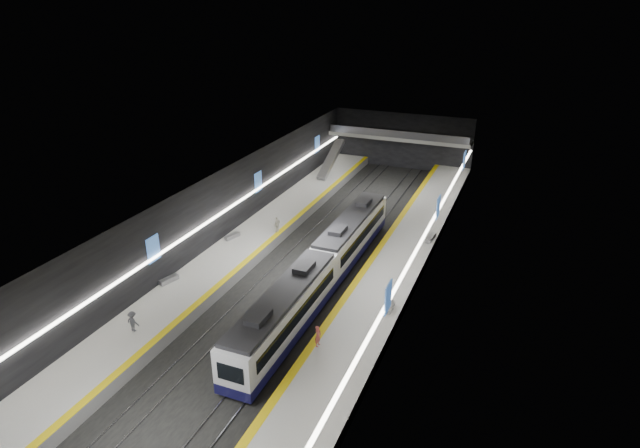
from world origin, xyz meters
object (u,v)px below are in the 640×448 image
at_px(bench_right_near, 390,307).
at_px(passenger_left_b, 133,322).
at_px(bench_left_near, 169,280).
at_px(bench_left_far, 232,236).
at_px(train, 322,268).
at_px(passenger_right_a, 318,336).
at_px(bench_right_far, 430,238).
at_px(escalator, 331,159).
at_px(passenger_left_a, 277,224).

relative_size(bench_right_near, passenger_left_b, 1.02).
distance_m(bench_left_near, bench_left_far, 9.74).
xyz_separation_m(train, passenger_right_a, (3.21, -8.70, -0.40)).
xyz_separation_m(train, bench_left_near, (-12.00, -5.29, -0.98)).
height_order(bench_left_near, passenger_left_b, passenger_left_b).
xyz_separation_m(bench_left_far, passenger_left_b, (1.61, -16.61, 0.59)).
xyz_separation_m(bench_left_far, bench_right_far, (18.56, 7.08, 0.02)).
distance_m(escalator, bench_left_far, 23.49).
distance_m(bench_left_far, bench_right_near, 19.39).
xyz_separation_m(bench_left_far, bench_right_near, (18.19, -6.71, -0.01)).
bearing_deg(escalator, bench_right_far, -43.80).
bearing_deg(bench_left_far, passenger_right_a, -25.61).
xyz_separation_m(bench_right_near, passenger_left_a, (-14.67, 9.76, 0.65)).
relative_size(train, bench_left_near, 16.85).
relative_size(bench_left_near, bench_right_near, 1.08).
relative_size(escalator, bench_left_far, 4.54).
distance_m(passenger_left_a, passenger_left_b, 19.75).
bearing_deg(bench_right_far, passenger_left_a, -159.22).
relative_size(bench_left_far, passenger_left_a, 1.04).
relative_size(bench_left_near, bench_left_far, 1.01).
bearing_deg(passenger_right_a, train, 25.17).
bearing_deg(passenger_left_b, bench_left_near, -69.00).
relative_size(escalator, bench_right_far, 4.10).
xyz_separation_m(train, bench_left_far, (-11.56, 4.44, -0.98)).
bearing_deg(passenger_right_a, bench_right_near, -23.15).
xyz_separation_m(escalator, bench_left_far, (-1.56, -23.38, -1.68)).
height_order(passenger_left_a, passenger_left_b, passenger_left_a).
bearing_deg(passenger_left_a, passenger_right_a, 42.10).
height_order(train, bench_right_far, train).
bearing_deg(passenger_left_b, passenger_left_a, -91.19).
bearing_deg(bench_left_near, passenger_left_b, -57.21).
bearing_deg(escalator, passenger_right_a, -70.10).
distance_m(escalator, bench_left_near, 33.21).
bearing_deg(bench_left_near, bench_right_near, 25.37).
relative_size(bench_right_far, passenger_right_a, 1.22).
distance_m(bench_right_far, passenger_left_b, 29.13).
distance_m(bench_right_near, passenger_left_a, 17.63).
distance_m(train, passenger_left_a, 10.99).
xyz_separation_m(bench_right_near, passenger_left_b, (-16.58, -9.90, 0.61)).
bearing_deg(train, bench_left_far, 159.00).
relative_size(train, escalator, 3.76).
xyz_separation_m(bench_right_far, passenger_right_a, (-3.79, -20.21, 0.56)).
xyz_separation_m(train, passenger_left_a, (-8.03, 7.49, -0.35)).
xyz_separation_m(bench_right_far, passenger_left_b, (-16.94, -23.68, 0.57)).
bearing_deg(bench_right_near, bench_right_far, 87.56).
bearing_deg(bench_left_far, passenger_left_a, 56.92).
bearing_deg(bench_left_far, bench_right_far, 36.90).
bearing_deg(passenger_left_b, passenger_right_a, -160.84).
height_order(train, bench_left_far, train).
distance_m(escalator, bench_right_near, 34.42).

